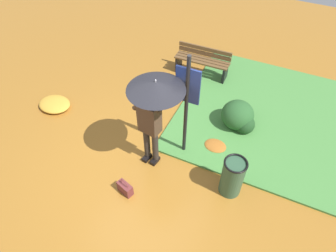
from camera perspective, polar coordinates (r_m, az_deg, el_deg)
name	(u,v)px	position (r m, az deg, el deg)	size (l,w,h in m)	color
ground_plane	(143,167)	(6.09, -4.72, -7.64)	(18.00, 18.00, 0.00)	#9E6623
grass_verge	(288,122)	(7.36, 21.57, 0.79)	(4.80, 4.00, 0.05)	#47843D
person_with_umbrella	(153,103)	(5.03, -2.84, 4.39)	(0.96, 0.96, 2.04)	#2D2823
info_sign_post	(187,97)	(5.29, 3.58, 5.37)	(0.44, 0.07, 2.30)	black
handbag	(125,188)	(5.70, -8.06, -11.46)	(0.33, 0.23, 0.37)	brown
park_bench	(202,61)	(8.02, 6.47, 11.95)	(1.40, 0.39, 0.75)	black
trash_bin	(232,177)	(5.55, 11.99, -9.29)	(0.42, 0.42, 0.83)	#2D5138
shrub_cluster	(239,117)	(6.74, 13.16, 1.72)	(0.77, 0.70, 0.63)	#285628
leaf_pile_near_person	(215,146)	(6.41, 8.86, -3.68)	(0.46, 0.37, 0.10)	#A86023
leaf_pile_by_bench	(55,104)	(7.65, -20.50, 3.87)	(0.77, 0.62, 0.17)	gold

